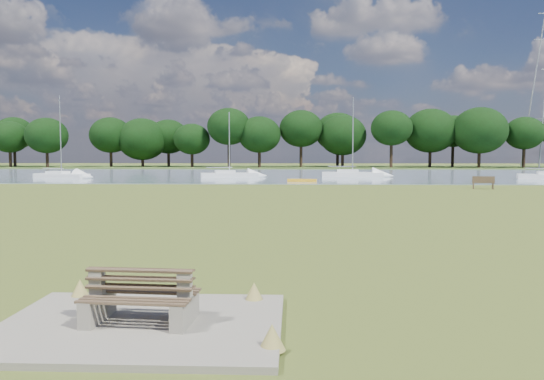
{
  "coord_description": "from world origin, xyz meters",
  "views": [
    {
      "loc": [
        2.28,
        -21.69,
        2.63
      ],
      "look_at": [
        1.47,
        -2.0,
        1.24
      ],
      "focal_mm": 35.0,
      "sensor_mm": 36.0,
      "label": 1
    }
  ],
  "objects_px": {
    "sailboat_1": "(61,174)",
    "sailboat_5": "(352,173)",
    "bench_pair": "(141,299)",
    "riverbank_bench": "(483,183)",
    "kayak": "(302,180)",
    "sailboat_3": "(229,173)"
  },
  "relations": [
    {
      "from": "sailboat_1",
      "to": "sailboat_5",
      "type": "height_order",
      "value": "sailboat_5"
    },
    {
      "from": "bench_pair",
      "to": "riverbank_bench",
      "type": "distance_m",
      "value": 34.98
    },
    {
      "from": "bench_pair",
      "to": "sailboat_1",
      "type": "height_order",
      "value": "sailboat_1"
    },
    {
      "from": "bench_pair",
      "to": "riverbank_bench",
      "type": "relative_size",
      "value": 1.06
    },
    {
      "from": "kayak",
      "to": "sailboat_3",
      "type": "xyz_separation_m",
      "value": [
        -7.51,
        8.03,
        0.31
      ]
    },
    {
      "from": "riverbank_bench",
      "to": "sailboat_3",
      "type": "distance_m",
      "value": 26.06
    },
    {
      "from": "kayak",
      "to": "sailboat_1",
      "type": "distance_m",
      "value": 25.56
    },
    {
      "from": "kayak",
      "to": "sailboat_1",
      "type": "height_order",
      "value": "sailboat_1"
    },
    {
      "from": "sailboat_1",
      "to": "sailboat_3",
      "type": "relative_size",
      "value": 1.24
    },
    {
      "from": "sailboat_1",
      "to": "sailboat_5",
      "type": "bearing_deg",
      "value": 24.35
    },
    {
      "from": "riverbank_bench",
      "to": "sailboat_5",
      "type": "relative_size",
      "value": 0.19
    },
    {
      "from": "sailboat_3",
      "to": "riverbank_bench",
      "type": "bearing_deg",
      "value": -51.1
    },
    {
      "from": "bench_pair",
      "to": "sailboat_3",
      "type": "height_order",
      "value": "sailboat_3"
    },
    {
      "from": "sailboat_5",
      "to": "kayak",
      "type": "bearing_deg",
      "value": -114.27
    },
    {
      "from": "bench_pair",
      "to": "sailboat_5",
      "type": "height_order",
      "value": "sailboat_5"
    },
    {
      "from": "riverbank_bench",
      "to": "sailboat_1",
      "type": "bearing_deg",
      "value": 173.34
    },
    {
      "from": "riverbank_bench",
      "to": "kayak",
      "type": "distance_m",
      "value": 15.28
    },
    {
      "from": "kayak",
      "to": "sailboat_5",
      "type": "relative_size",
      "value": 0.31
    },
    {
      "from": "riverbank_bench",
      "to": "sailboat_5",
      "type": "height_order",
      "value": "sailboat_5"
    },
    {
      "from": "riverbank_bench",
      "to": "kayak",
      "type": "bearing_deg",
      "value": 162.66
    },
    {
      "from": "sailboat_1",
      "to": "sailboat_5",
      "type": "distance_m",
      "value": 30.29
    },
    {
      "from": "bench_pair",
      "to": "sailboat_5",
      "type": "xyz_separation_m",
      "value": [
        8.48,
        48.99,
        0.07
      ]
    }
  ]
}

